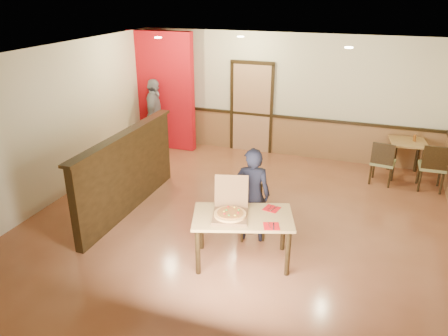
# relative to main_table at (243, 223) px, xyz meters

# --- Properties ---
(floor) EXTENTS (7.00, 7.00, 0.00)m
(floor) POSITION_rel_main_table_xyz_m (-0.38, 1.07, -0.64)
(floor) COLOR #A66340
(floor) RESTS_ON ground
(ceiling) EXTENTS (7.00, 7.00, 0.00)m
(ceiling) POSITION_rel_main_table_xyz_m (-0.38, 1.07, 2.16)
(ceiling) COLOR black
(ceiling) RESTS_ON wall_back
(wall_back) EXTENTS (7.00, 0.00, 7.00)m
(wall_back) POSITION_rel_main_table_xyz_m (-0.38, 4.57, 0.76)
(wall_back) COLOR beige
(wall_back) RESTS_ON floor
(wall_left) EXTENTS (0.00, 7.00, 7.00)m
(wall_left) POSITION_rel_main_table_xyz_m (-3.88, 1.07, 0.76)
(wall_left) COLOR beige
(wall_left) RESTS_ON floor
(wainscot_back) EXTENTS (7.00, 0.04, 0.90)m
(wainscot_back) POSITION_rel_main_table_xyz_m (-0.38, 4.54, -0.19)
(wainscot_back) COLOR olive
(wainscot_back) RESTS_ON floor
(chair_rail_back) EXTENTS (7.00, 0.06, 0.06)m
(chair_rail_back) POSITION_rel_main_table_xyz_m (-0.38, 4.52, 0.28)
(chair_rail_back) COLOR black
(chair_rail_back) RESTS_ON wall_back
(back_door) EXTENTS (0.90, 0.06, 2.10)m
(back_door) POSITION_rel_main_table_xyz_m (-1.18, 4.53, 0.41)
(back_door) COLOR tan
(back_door) RESTS_ON wall_back
(booth_partition) EXTENTS (0.20, 3.10, 1.44)m
(booth_partition) POSITION_rel_main_table_xyz_m (-2.38, 0.87, 0.10)
(booth_partition) COLOR black
(booth_partition) RESTS_ON floor
(red_accent_panel) EXTENTS (1.60, 0.20, 2.78)m
(red_accent_panel) POSITION_rel_main_table_xyz_m (-3.28, 4.07, 0.76)
(red_accent_panel) COLOR #B20C14
(red_accent_panel) RESTS_ON floor
(spot_a) EXTENTS (0.14, 0.14, 0.02)m
(spot_a) POSITION_rel_main_table_xyz_m (-2.68, 2.87, 2.14)
(spot_a) COLOR beige
(spot_a) RESTS_ON ceiling
(spot_b) EXTENTS (0.14, 0.14, 0.02)m
(spot_b) POSITION_rel_main_table_xyz_m (-1.18, 3.57, 2.14)
(spot_b) COLOR beige
(spot_b) RESTS_ON ceiling
(spot_c) EXTENTS (0.14, 0.14, 0.02)m
(spot_c) POSITION_rel_main_table_xyz_m (1.02, 2.57, 2.14)
(spot_c) COLOR beige
(spot_c) RESTS_ON ceiling
(main_table) EXTENTS (1.57, 1.19, 0.75)m
(main_table) POSITION_rel_main_table_xyz_m (0.00, 0.00, 0.00)
(main_table) COLOR tan
(main_table) RESTS_ON floor
(diner_chair) EXTENTS (0.55, 0.55, 0.83)m
(diner_chair) POSITION_rel_main_table_xyz_m (-0.10, 0.77, -0.18)
(diner_chair) COLOR olive
(diner_chair) RESTS_ON floor
(side_chair_left) EXTENTS (0.51, 0.51, 0.91)m
(side_chair_left) POSITION_rel_main_table_xyz_m (1.86, 3.51, -0.14)
(side_chair_left) COLOR olive
(side_chair_left) RESTS_ON floor
(side_chair_right) EXTENTS (0.48, 0.48, 0.96)m
(side_chair_right) POSITION_rel_main_table_xyz_m (2.77, 3.50, -0.11)
(side_chair_right) COLOR olive
(side_chair_right) RESTS_ON floor
(side_table) EXTENTS (0.79, 0.79, 0.76)m
(side_table) POSITION_rel_main_table_xyz_m (2.32, 4.12, -0.05)
(side_table) COLOR tan
(side_table) RESTS_ON floor
(diner) EXTENTS (0.62, 0.47, 1.54)m
(diner) POSITION_rel_main_table_xyz_m (-0.05, 0.63, 0.13)
(diner) COLOR black
(diner) RESTS_ON floor
(passerby) EXTENTS (0.70, 1.10, 1.73)m
(passerby) POSITION_rel_main_table_xyz_m (-3.38, 3.82, 0.23)
(passerby) COLOR gray
(passerby) RESTS_ON floor
(pizza_box) EXTENTS (0.61, 0.67, 0.51)m
(pizza_box) POSITION_rel_main_table_xyz_m (-0.17, -0.05, 0.17)
(pizza_box) COLOR brown
(pizza_box) RESTS_ON main_table
(pizza) EXTENTS (0.46, 0.46, 0.03)m
(pizza) POSITION_rel_main_table_xyz_m (-0.16, -0.10, 0.16)
(pizza) COLOR #F7B659
(pizza) RESTS_ON pizza_box
(napkin_near) EXTENTS (0.27, 0.27, 0.01)m
(napkin_near) POSITION_rel_main_table_xyz_m (0.45, -0.15, 0.11)
(napkin_near) COLOR red
(napkin_near) RESTS_ON main_table
(napkin_far) EXTENTS (0.25, 0.25, 0.01)m
(napkin_far) POSITION_rel_main_table_xyz_m (0.33, 0.34, 0.11)
(napkin_far) COLOR red
(napkin_far) RESTS_ON main_table
(condiment) EXTENTS (0.06, 0.06, 0.15)m
(condiment) POSITION_rel_main_table_xyz_m (2.42, 4.17, 0.20)
(condiment) COLOR brown
(condiment) RESTS_ON side_table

